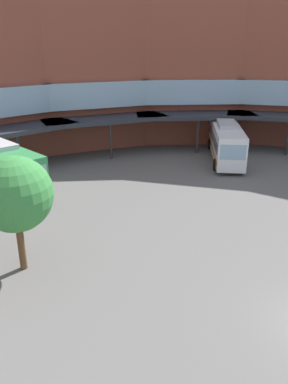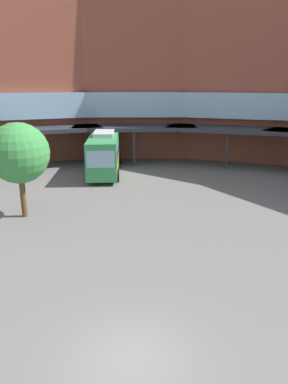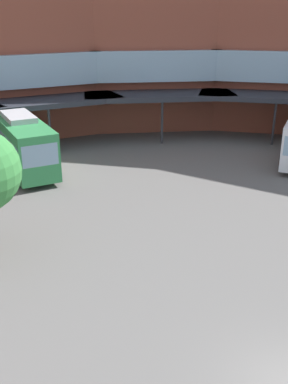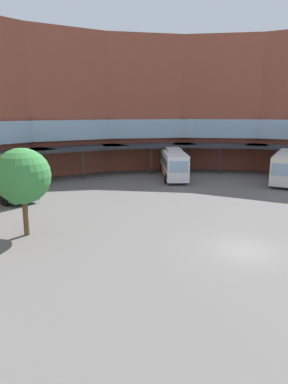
# 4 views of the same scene
# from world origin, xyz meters

# --- Properties ---
(ground_plane) EXTENTS (117.54, 117.54, 0.00)m
(ground_plane) POSITION_xyz_m (0.00, 0.00, 0.00)
(ground_plane) COLOR #605E5B
(station_building) EXTENTS (74.55, 37.30, 18.55)m
(station_building) POSITION_xyz_m (0.00, 22.09, 8.82)
(station_building) COLOR brown
(station_building) RESTS_ON ground
(bus_1) EXTENTS (3.03, 10.16, 3.88)m
(bus_1) POSITION_xyz_m (-2.80, 24.59, 1.96)
(bus_1) COLOR #338C4C
(bus_1) RESTS_ON ground
(plaza_tree) EXTENTS (3.77, 3.77, 6.03)m
(plaza_tree) POSITION_xyz_m (-7.04, 12.84, 4.13)
(plaza_tree) COLOR brown
(plaza_tree) RESTS_ON ground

